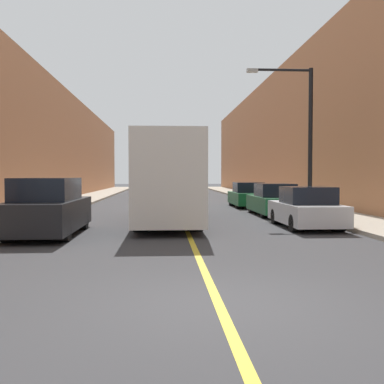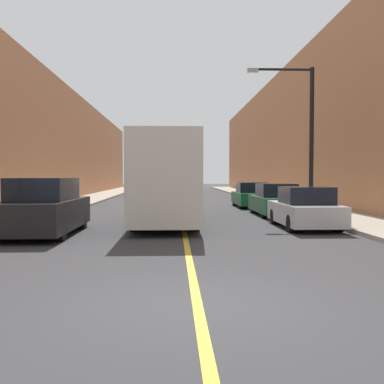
{
  "view_description": "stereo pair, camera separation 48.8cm",
  "coord_description": "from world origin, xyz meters",
  "views": [
    {
      "loc": [
        -0.84,
        -6.66,
        1.95
      ],
      "look_at": [
        0.45,
        13.32,
        1.22
      ],
      "focal_mm": 42.0,
      "sensor_mm": 36.0,
      "label": 1
    },
    {
      "loc": [
        -0.35,
        -6.68,
        1.95
      ],
      "look_at": [
        0.45,
        13.32,
        1.22
      ],
      "focal_mm": 42.0,
      "sensor_mm": 36.0,
      "label": 2
    }
  ],
  "objects": [
    {
      "name": "bus",
      "position": [
        -0.67,
        12.2,
        1.84
      ],
      "size": [
        2.43,
        10.22,
        3.47
      ],
      "color": "silver",
      "rests_on": "ground"
    },
    {
      "name": "ground_plane",
      "position": [
        0.0,
        0.0,
        0.0
      ],
      "size": [
        200.0,
        200.0,
        0.0
      ],
      "primitive_type": "plane",
      "color": "#38383A"
    },
    {
      "name": "building_row_right",
      "position": [
        10.61,
        30.0,
        5.41
      ],
      "size": [
        4.0,
        72.0,
        10.82
      ],
      "primitive_type": "cube",
      "color": "#B2724C",
      "rests_on": "ground"
    },
    {
      "name": "parked_suv_left",
      "position": [
        -4.57,
        8.2,
        0.87
      ],
      "size": [
        1.95,
        4.98,
        1.88
      ],
      "color": "black",
      "rests_on": "ground"
    },
    {
      "name": "street_lamp_right",
      "position": [
        5.63,
        13.72,
        4.1
      ],
      "size": [
        3.08,
        0.24,
        6.73
      ],
      "color": "black",
      "rests_on": "sidewalk_right"
    },
    {
      "name": "road_center_line",
      "position": [
        0.0,
        30.0,
        0.0
      ],
      "size": [
        0.16,
        72.0,
        0.01
      ],
      "primitive_type": "cube",
      "color": "gold",
      "rests_on": "ground"
    },
    {
      "name": "building_row_left",
      "position": [
        -10.61,
        30.0,
        4.5
      ],
      "size": [
        4.0,
        72.0,
        9.0
      ],
      "primitive_type": "cube",
      "color": "#B2724C",
      "rests_on": "ground"
    },
    {
      "name": "car_right_near",
      "position": [
        4.51,
        9.78,
        0.69
      ],
      "size": [
        1.89,
        4.22,
        1.54
      ],
      "color": "silver",
      "rests_on": "ground"
    },
    {
      "name": "car_right_far",
      "position": [
        4.4,
        20.86,
        0.69
      ],
      "size": [
        1.87,
        4.27,
        1.54
      ],
      "color": "#145128",
      "rests_on": "ground"
    },
    {
      "name": "sidewalk_right",
      "position": [
        7.13,
        30.0,
        0.08
      ],
      "size": [
        2.96,
        72.0,
        0.15
      ],
      "primitive_type": "cube",
      "color": "#A89E8C",
      "rests_on": "ground"
    },
    {
      "name": "car_right_mid",
      "position": [
        4.59,
        15.02,
        0.71
      ],
      "size": [
        1.88,
        4.61,
        1.57
      ],
      "color": "#145128",
      "rests_on": "ground"
    },
    {
      "name": "sidewalk_left",
      "position": [
        -7.13,
        30.0,
        0.08
      ],
      "size": [
        2.96,
        72.0,
        0.15
      ],
      "primitive_type": "cube",
      "color": "#A89E8C",
      "rests_on": "ground"
    }
  ]
}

